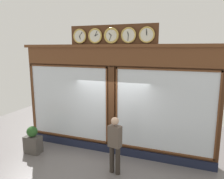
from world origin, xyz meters
name	(u,v)px	position (x,y,z in m)	size (l,w,h in m)	color
shop_facade	(113,99)	(0.00, -0.12, 1.89)	(6.78, 0.42, 4.29)	#4C2B16
pedestrian	(115,143)	(-0.51, 1.13, 0.93)	(0.40, 0.29, 1.69)	#312A24
planter_box	(33,145)	(2.56, 0.95, 0.30)	(0.56, 0.36, 0.59)	#4C4742
planter_shrub	(32,132)	(2.56, 0.95, 0.77)	(0.36, 0.36, 0.36)	#285623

